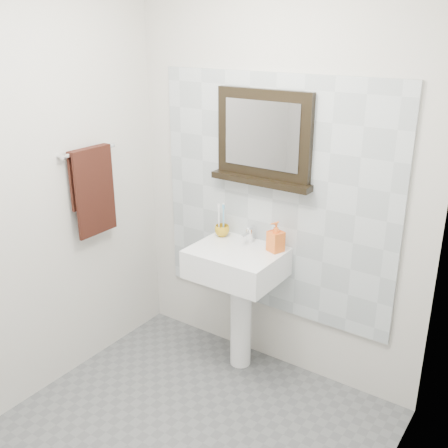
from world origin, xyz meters
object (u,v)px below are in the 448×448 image
(soap_dispenser, at_px, (276,237))
(hand_towel, at_px, (93,185))
(toothbrush_cup, at_px, (222,231))
(pedestal_sink, at_px, (238,276))
(framed_mirror, at_px, (264,140))

(soap_dispenser, bearing_deg, hand_towel, -134.03)
(toothbrush_cup, xyz_separation_m, soap_dispenser, (0.41, -0.02, 0.06))
(pedestal_sink, bearing_deg, toothbrush_cup, 149.43)
(toothbrush_cup, relative_size, framed_mirror, 0.14)
(pedestal_sink, relative_size, toothbrush_cup, 10.13)
(pedestal_sink, height_order, toothbrush_cup, pedestal_sink)
(toothbrush_cup, bearing_deg, framed_mirror, 15.20)
(framed_mirror, relative_size, hand_towel, 1.21)
(soap_dispenser, distance_m, framed_mirror, 0.58)
(pedestal_sink, distance_m, soap_dispenser, 0.36)
(toothbrush_cup, height_order, hand_towel, hand_towel)
(toothbrush_cup, bearing_deg, hand_towel, -141.02)
(toothbrush_cup, height_order, framed_mirror, framed_mirror)
(framed_mirror, bearing_deg, toothbrush_cup, -164.80)
(soap_dispenser, bearing_deg, framed_mirror, 171.54)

